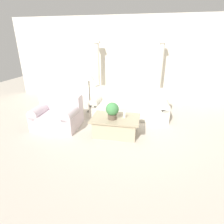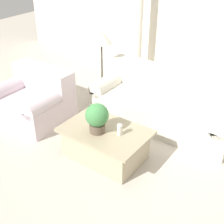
{
  "view_description": "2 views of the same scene",
  "coord_description": "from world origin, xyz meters",
  "views": [
    {
      "loc": [
        0.54,
        -4.46,
        2.25
      ],
      "look_at": [
        -0.28,
        -0.11,
        0.47
      ],
      "focal_mm": 28.0,
      "sensor_mm": 36.0,
      "label": 1
    },
    {
      "loc": [
        2.06,
        -3.33,
        2.9
      ],
      "look_at": [
        -0.15,
        -0.25,
        0.65
      ],
      "focal_mm": 50.0,
      "sensor_mm": 36.0,
      "label": 2
    }
  ],
  "objects": [
    {
      "name": "ground_plane",
      "position": [
        0.0,
        0.0,
        0.0
      ],
      "size": [
        16.0,
        16.0,
        0.0
      ],
      "primitive_type": "plane",
      "color": "#BCB2A3"
    },
    {
      "name": "wall_back",
      "position": [
        0.0,
        2.77,
        1.6
      ],
      "size": [
        10.0,
        0.06,
        3.2
      ],
      "color": "silver",
      "rests_on": "ground_plane"
    },
    {
      "name": "sofa_long",
      "position": [
        0.11,
        0.92,
        0.34
      ],
      "size": [
        2.42,
        0.98,
        0.85
      ],
      "color": "beige",
      "rests_on": "ground_plane"
    },
    {
      "name": "loveseat",
      "position": [
        -1.8,
        -0.25,
        0.36
      ],
      "size": [
        1.2,
        0.98,
        0.85
      ],
      "color": "silver",
      "rests_on": "ground_plane"
    },
    {
      "name": "coffee_table",
      "position": [
        -0.12,
        -0.45,
        0.24
      ],
      "size": [
        1.21,
        0.81,
        0.46
      ],
      "color": "tan",
      "rests_on": "ground_plane"
    },
    {
      "name": "potted_plant",
      "position": [
        -0.19,
        -0.54,
        0.7
      ],
      "size": [
        0.32,
        0.32,
        0.43
      ],
      "color": "brown",
      "rests_on": "coffee_table"
    },
    {
      "name": "pillar_candle",
      "position": [
        0.1,
        -0.42,
        0.54
      ],
      "size": [
        0.07,
        0.07,
        0.16
      ],
      "color": "silver",
      "rests_on": "coffee_table"
    },
    {
      "name": "floor_lamp",
      "position": [
        -1.24,
        0.95,
        1.17
      ],
      "size": [
        0.37,
        0.37,
        1.36
      ],
      "color": "#4C473D",
      "rests_on": "ground_plane"
    },
    {
      "name": "column_left",
      "position": [
        -1.32,
        2.34,
        1.17
      ],
      "size": [
        0.25,
        0.25,
        2.28
      ],
      "color": "silver",
      "rests_on": "ground_plane"
    }
  ]
}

